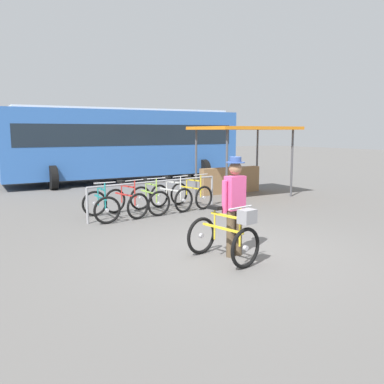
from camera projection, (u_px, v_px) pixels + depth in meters
ground_plane at (226, 252)px, 7.30m from camera, size 80.00×80.00×0.00m
bike_rack_rail at (156, 188)px, 10.64m from camera, size 3.89×0.41×0.88m
racked_bike_teal at (101, 205)px, 9.91m from camera, size 0.72×1.15×0.98m
racked_bike_red at (126, 202)px, 10.34m from camera, size 0.86×1.22×0.98m
racked_bike_lime at (149, 199)px, 10.76m from camera, size 0.69×1.13×0.98m
racked_bike_white at (171, 197)px, 11.19m from camera, size 0.86×1.19×0.97m
racked_bike_yellow at (191, 194)px, 11.62m from camera, size 0.86×1.19×0.97m
featured_bicycle at (226, 236)px, 6.71m from camera, size 0.82×1.23×0.97m
person_with_featured_bike at (235, 202)px, 6.96m from camera, size 0.53×0.32×1.72m
bus_distant at (124, 141)px, 17.50m from camera, size 10.13×3.79×3.08m
market_stall at (238, 154)px, 13.76m from camera, size 3.21×2.45×2.30m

